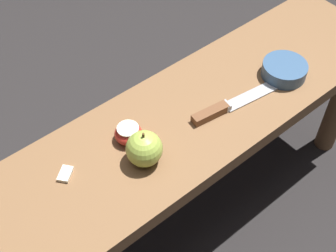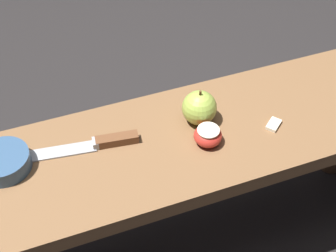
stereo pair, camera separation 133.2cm
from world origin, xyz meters
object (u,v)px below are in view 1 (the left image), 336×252
Objects in this scene: wooden_bench at (168,150)px; apple_cut at (128,133)px; bowl at (284,70)px; knife at (224,107)px; apple_whole at (144,149)px.

apple_cut is (0.09, -0.03, 0.10)m from wooden_bench.
bowl is (-0.33, 0.05, 0.10)m from wooden_bench.
apple_cut is 0.55× the size of bowl.
apple_cut is at bearing 170.15° from knife.
apple_whole is (0.23, -0.00, 0.03)m from knife.
knife is at bearing -2.80° from bowl.
wooden_bench is at bearing -158.98° from apple_whole.
apple_whole is at bearing -173.05° from knife.
knife reaches higher than wooden_bench.
wooden_bench is at bearing 171.40° from knife.
apple_whole is at bearing 83.35° from apple_cut.
apple_whole is 0.07m from apple_cut.
apple_cut is 0.42m from bowl.
apple_whole is at bearing 21.02° from wooden_bench.
wooden_bench is 12.17× the size of bowl.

